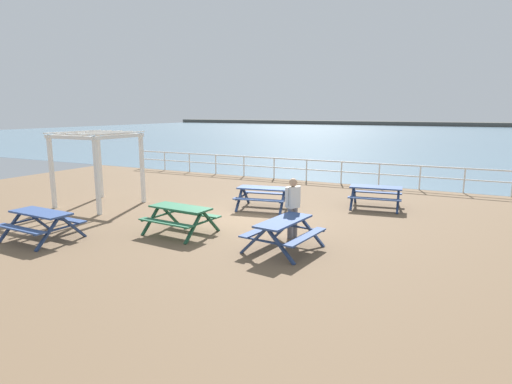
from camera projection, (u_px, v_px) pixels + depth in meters
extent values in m
cube|color=brown|center=(251.00, 220.00, 14.04)|extent=(30.00, 24.00, 0.20)
cube|color=slate|center=(422.00, 135.00, 60.29)|extent=(142.00, 90.00, 0.01)
cube|color=#4C4C47|center=(441.00, 126.00, 98.01)|extent=(142.00, 6.00, 1.80)
cube|color=white|center=(324.00, 161.00, 20.62)|extent=(23.00, 0.06, 0.06)
cube|color=white|center=(324.00, 171.00, 20.71)|extent=(23.00, 0.05, 0.05)
cylinder|color=white|center=(142.00, 160.00, 25.80)|extent=(0.07, 0.07, 1.05)
cylinder|color=white|center=(165.00, 161.00, 25.02)|extent=(0.07, 0.07, 1.05)
cylinder|color=white|center=(189.00, 163.00, 24.24)|extent=(0.07, 0.07, 1.05)
cylinder|color=white|center=(216.00, 164.00, 23.45)|extent=(0.07, 0.07, 1.05)
cylinder|color=white|center=(244.00, 166.00, 22.67)|extent=(0.07, 0.07, 1.05)
cylinder|color=white|center=(274.00, 168.00, 21.89)|extent=(0.07, 0.07, 1.05)
cylinder|color=white|center=(307.00, 170.00, 21.11)|extent=(0.07, 0.07, 1.05)
cylinder|color=white|center=(341.00, 173.00, 20.33)|extent=(0.07, 0.07, 1.05)
cylinder|color=white|center=(379.00, 175.00, 19.55)|extent=(0.07, 0.07, 1.05)
cylinder|color=white|center=(420.00, 178.00, 18.77)|extent=(0.07, 0.07, 1.05)
cylinder|color=white|center=(464.00, 181.00, 17.98)|extent=(0.07, 0.07, 1.05)
cube|color=#334C84|center=(263.00, 188.00, 15.05)|extent=(1.90, 1.01, 0.05)
cube|color=#334C84|center=(268.00, 193.00, 15.69)|extent=(1.82, 0.58, 0.04)
cube|color=#334C84|center=(258.00, 200.00, 14.52)|extent=(1.82, 0.58, 0.04)
cube|color=navy|center=(287.00, 198.00, 15.25)|extent=(0.22, 0.79, 0.79)
cube|color=navy|center=(282.00, 202.00, 14.55)|extent=(0.22, 0.79, 0.79)
cube|color=navy|center=(285.00, 198.00, 14.89)|extent=(0.33, 1.49, 0.04)
cube|color=navy|center=(246.00, 195.00, 15.69)|extent=(0.22, 0.79, 0.79)
cube|color=navy|center=(239.00, 199.00, 14.98)|extent=(0.22, 0.79, 0.79)
cube|color=navy|center=(243.00, 196.00, 15.33)|extent=(0.33, 1.49, 0.04)
cube|color=#334C84|center=(376.00, 187.00, 15.20)|extent=(1.87, 0.92, 0.05)
cube|color=#334C84|center=(377.00, 192.00, 15.84)|extent=(1.82, 0.49, 0.04)
cube|color=#334C84|center=(374.00, 199.00, 14.69)|extent=(1.82, 0.49, 0.04)
cube|color=navy|center=(398.00, 197.00, 15.37)|extent=(0.18, 0.80, 0.79)
cube|color=navy|center=(398.00, 201.00, 14.67)|extent=(0.18, 0.80, 0.79)
cube|color=navy|center=(398.00, 198.00, 15.01)|extent=(0.25, 1.50, 0.04)
cube|color=navy|center=(355.00, 194.00, 15.88)|extent=(0.18, 0.80, 0.79)
cube|color=navy|center=(352.00, 198.00, 15.18)|extent=(0.18, 0.80, 0.79)
cube|color=navy|center=(353.00, 195.00, 15.52)|extent=(0.25, 1.50, 0.04)
cube|color=#334C84|center=(284.00, 221.00, 10.55)|extent=(0.91, 1.87, 0.05)
cube|color=#334C84|center=(263.00, 229.00, 10.95)|extent=(0.48, 1.82, 0.04)
cube|color=#334C84|center=(306.00, 237.00, 10.27)|extent=(0.48, 1.82, 0.04)
cube|color=navy|center=(286.00, 226.00, 11.46)|extent=(0.80, 0.18, 0.79)
cube|color=navy|center=(311.00, 231.00, 11.06)|extent=(0.80, 0.18, 0.79)
cube|color=navy|center=(298.00, 227.00, 11.25)|extent=(1.50, 0.24, 0.04)
cube|color=navy|center=(254.00, 241.00, 10.19)|extent=(0.80, 0.18, 0.79)
cube|color=navy|center=(281.00, 246.00, 9.78)|extent=(0.80, 0.18, 0.79)
cube|color=navy|center=(267.00, 242.00, 9.98)|extent=(1.50, 0.24, 0.04)
cube|color=#334C84|center=(41.00, 213.00, 11.42)|extent=(1.83, 0.77, 0.05)
cube|color=#334C84|center=(62.00, 218.00, 12.01)|extent=(1.81, 0.33, 0.04)
cube|color=#334C84|center=(20.00, 229.00, 10.95)|extent=(1.81, 0.33, 0.04)
cube|color=navy|center=(73.00, 227.00, 11.44)|extent=(0.11, 0.80, 0.79)
cube|color=navy|center=(48.00, 234.00, 10.80)|extent=(0.11, 0.80, 0.79)
cube|color=navy|center=(61.00, 228.00, 11.11)|extent=(0.12, 1.50, 0.04)
cube|color=navy|center=(37.00, 220.00, 12.19)|extent=(0.11, 0.80, 0.79)
cube|color=navy|center=(11.00, 226.00, 11.54)|extent=(0.11, 0.80, 0.79)
cube|color=navy|center=(24.00, 221.00, 11.86)|extent=(0.12, 1.50, 0.04)
cube|color=#286B47|center=(180.00, 208.00, 12.02)|extent=(1.85, 0.84, 0.05)
cube|color=#286B47|center=(195.00, 213.00, 12.60)|extent=(1.81, 0.40, 0.04)
cube|color=#286B47|center=(165.00, 223.00, 11.56)|extent=(1.81, 0.40, 0.04)
cube|color=#1E5035|center=(211.00, 221.00, 12.01)|extent=(0.14, 0.80, 0.79)
cube|color=#1E5035|center=(194.00, 227.00, 11.38)|extent=(0.14, 0.80, 0.79)
cube|color=#1E5035|center=(202.00, 223.00, 11.69)|extent=(0.17, 1.50, 0.04)
cube|color=#1E5035|center=(169.00, 214.00, 12.80)|extent=(0.14, 0.80, 0.79)
cube|color=#1E5035|center=(151.00, 220.00, 12.17)|extent=(0.14, 0.80, 0.79)
cube|color=#1E5035|center=(160.00, 215.00, 12.48)|extent=(0.17, 1.50, 0.04)
cylinder|color=slate|center=(290.00, 223.00, 11.60)|extent=(0.14, 0.14, 0.85)
cylinder|color=slate|center=(295.00, 222.00, 11.70)|extent=(0.14, 0.14, 0.85)
cube|color=white|center=(293.00, 197.00, 11.52)|extent=(0.35, 0.40, 0.58)
cylinder|color=white|center=(287.00, 197.00, 11.38)|extent=(0.09, 0.09, 0.52)
cylinder|color=white|center=(299.00, 195.00, 11.64)|extent=(0.09, 0.09, 0.52)
sphere|color=tan|center=(293.00, 182.00, 11.44)|extent=(0.23, 0.23, 0.23)
cube|color=white|center=(142.00, 170.00, 16.04)|extent=(0.12, 0.12, 2.50)
cube|color=white|center=(97.00, 178.00, 14.11)|extent=(0.12, 0.12, 2.50)
cube|color=white|center=(100.00, 166.00, 17.01)|extent=(0.12, 0.12, 2.50)
cube|color=white|center=(52.00, 174.00, 15.07)|extent=(0.12, 0.12, 2.50)
cube|color=white|center=(119.00, 137.00, 14.83)|extent=(0.13, 2.44, 0.12)
cube|color=white|center=(74.00, 135.00, 15.79)|extent=(0.13, 2.44, 0.12)
cube|color=white|center=(118.00, 134.00, 16.28)|extent=(2.44, 0.13, 0.12)
cube|color=white|center=(71.00, 137.00, 14.34)|extent=(2.44, 0.13, 0.12)
cube|color=white|center=(74.00, 132.00, 15.77)|extent=(0.09, 2.56, 0.04)
cube|color=white|center=(85.00, 132.00, 15.53)|extent=(0.09, 2.56, 0.04)
cube|color=white|center=(96.00, 132.00, 15.29)|extent=(0.09, 2.56, 0.04)
cube|color=white|center=(107.00, 133.00, 15.05)|extent=(0.09, 2.56, 0.04)
cube|color=white|center=(119.00, 133.00, 14.80)|extent=(0.09, 2.56, 0.04)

